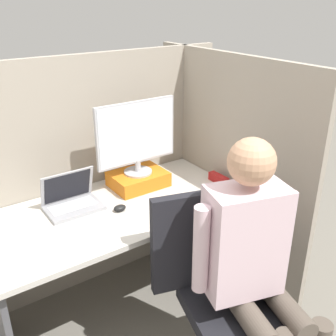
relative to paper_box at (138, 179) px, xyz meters
name	(u,v)px	position (x,y,z in m)	size (l,w,h in m)	color
cubicle_panel_back	(87,178)	(-0.25, 0.22, -0.01)	(1.99, 0.04, 1.54)	gray
cubicle_panel_right	(225,174)	(0.52, -0.24, -0.01)	(0.04, 1.37, 1.54)	gray
desk	(117,234)	(-0.25, -0.16, -0.22)	(1.49, 0.73, 0.74)	beige
paper_box	(138,179)	(0.00, 0.00, 0.00)	(0.33, 0.26, 0.09)	orange
monitor	(137,136)	(0.00, 0.00, 0.29)	(0.53, 0.17, 0.45)	#B2B2B7
laptop	(72,201)	(-0.45, -0.03, 0.00)	(0.30, 0.21, 0.22)	#99999E
mouse	(120,208)	(-0.25, -0.21, -0.03)	(0.07, 0.05, 0.03)	black
stapler	(219,179)	(0.44, -0.26, -0.02)	(0.04, 0.15, 0.05)	#A31919
carrot_toy	(181,201)	(0.07, -0.35, -0.02)	(0.04, 0.12, 0.04)	orange
office_chair	(221,290)	(-0.05, -0.85, -0.25)	(0.57, 0.62, 1.01)	black
person	(256,262)	(-0.01, -1.01, 0.00)	(0.46, 0.52, 1.34)	brown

